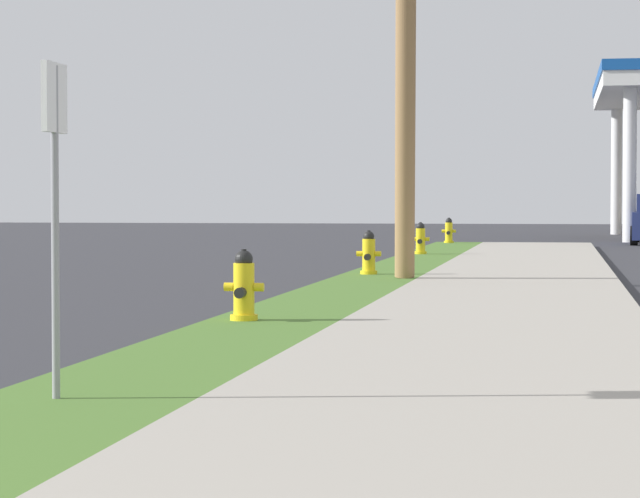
{
  "coord_description": "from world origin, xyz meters",
  "views": [
    {
      "loc": [
        3.65,
        -2.04,
        1.37
      ],
      "look_at": [
        1.09,
        12.83,
        0.85
      ],
      "focal_mm": 78.03,
      "sensor_mm": 36.0,
      "label": 1
    }
  ],
  "objects_px": {
    "fire_hydrant_fifth": "(449,232)",
    "fire_hydrant_third": "(369,255)",
    "fire_hydrant_second": "(244,289)",
    "fire_hydrant_fourth": "(420,240)",
    "street_sign_post": "(55,159)"
  },
  "relations": [
    {
      "from": "fire_hydrant_second",
      "to": "street_sign_post",
      "type": "distance_m",
      "value": 5.93
    },
    {
      "from": "fire_hydrant_third",
      "to": "fire_hydrant_fourth",
      "type": "height_order",
      "value": "same"
    },
    {
      "from": "street_sign_post",
      "to": "fire_hydrant_fourth",
      "type": "bearing_deg",
      "value": 90.14
    },
    {
      "from": "fire_hydrant_fifth",
      "to": "street_sign_post",
      "type": "height_order",
      "value": "street_sign_post"
    },
    {
      "from": "fire_hydrant_second",
      "to": "fire_hydrant_fourth",
      "type": "bearing_deg",
      "value": 89.83
    },
    {
      "from": "fire_hydrant_fourth",
      "to": "fire_hydrant_fifth",
      "type": "distance_m",
      "value": 8.68
    },
    {
      "from": "fire_hydrant_third",
      "to": "fire_hydrant_fourth",
      "type": "distance_m",
      "value": 9.03
    },
    {
      "from": "fire_hydrant_second",
      "to": "fire_hydrant_third",
      "type": "relative_size",
      "value": 1.0
    },
    {
      "from": "fire_hydrant_third",
      "to": "street_sign_post",
      "type": "height_order",
      "value": "street_sign_post"
    },
    {
      "from": "street_sign_post",
      "to": "fire_hydrant_third",
      "type": "bearing_deg",
      "value": 90.2
    },
    {
      "from": "fire_hydrant_third",
      "to": "fire_hydrant_fourth",
      "type": "xyz_separation_m",
      "value": [
        -0.01,
        9.03,
        0.0
      ]
    },
    {
      "from": "fire_hydrant_second",
      "to": "fire_hydrant_fifth",
      "type": "height_order",
      "value": "same"
    },
    {
      "from": "fire_hydrant_third",
      "to": "fire_hydrant_fifth",
      "type": "xyz_separation_m",
      "value": [
        -0.02,
        17.72,
        0.0
      ]
    },
    {
      "from": "fire_hydrant_fifth",
      "to": "fire_hydrant_third",
      "type": "bearing_deg",
      "value": -89.92
    },
    {
      "from": "fire_hydrant_fifth",
      "to": "fire_hydrant_fourth",
      "type": "bearing_deg",
      "value": -89.89
    }
  ]
}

